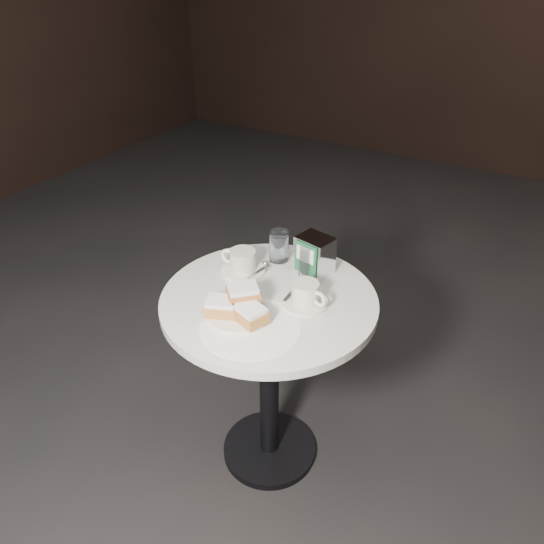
% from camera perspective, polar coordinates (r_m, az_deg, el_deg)
% --- Properties ---
extents(ground, '(7.00, 7.00, 0.00)m').
position_cam_1_polar(ground, '(2.22, -0.27, -18.68)').
color(ground, black).
rests_on(ground, ground).
extents(cafe_table, '(0.70, 0.70, 0.74)m').
position_cam_1_polar(cafe_table, '(1.82, -0.32, -7.82)').
color(cafe_table, black).
rests_on(cafe_table, ground).
extents(sugar_spill, '(0.33, 0.33, 0.00)m').
position_cam_1_polar(sugar_spill, '(1.58, -2.35, -5.90)').
color(sugar_spill, white).
rests_on(sugar_spill, cafe_table).
extents(beignet_plate, '(0.21, 0.21, 0.09)m').
position_cam_1_polar(beignet_plate, '(1.60, -3.65, -3.84)').
color(beignet_plate, silver).
rests_on(beignet_plate, cafe_table).
extents(coffee_cup_left, '(0.17, 0.17, 0.08)m').
position_cam_1_polar(coffee_cup_left, '(1.82, -3.18, 1.04)').
color(coffee_cup_left, white).
rests_on(coffee_cup_left, cafe_table).
extents(coffee_cup_right, '(0.18, 0.18, 0.08)m').
position_cam_1_polar(coffee_cup_right, '(1.66, 3.63, -2.49)').
color(coffee_cup_right, silver).
rests_on(coffee_cup_right, cafe_table).
extents(water_glass_left, '(0.07, 0.07, 0.11)m').
position_cam_1_polar(water_glass_left, '(1.87, 0.76, 2.78)').
color(water_glass_left, white).
rests_on(water_glass_left, cafe_table).
extents(water_glass_right, '(0.10, 0.10, 0.12)m').
position_cam_1_polar(water_glass_right, '(1.79, 4.09, 1.32)').
color(water_glass_right, white).
rests_on(water_glass_right, cafe_table).
extents(napkin_dispenser, '(0.13, 0.12, 0.13)m').
position_cam_1_polar(napkin_dispenser, '(1.80, 4.58, 1.82)').
color(napkin_dispenser, silver).
rests_on(napkin_dispenser, cafe_table).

